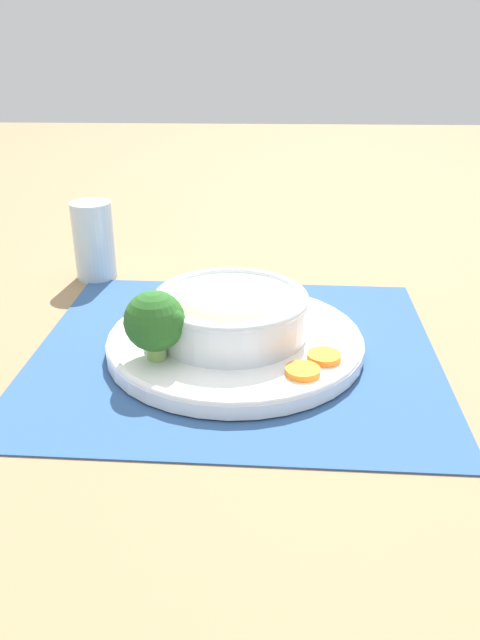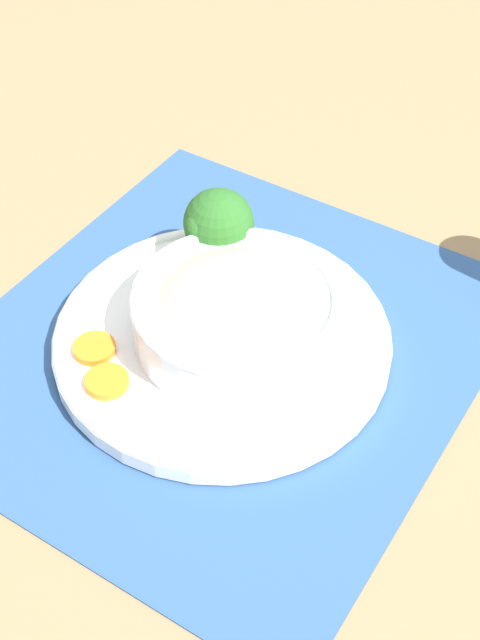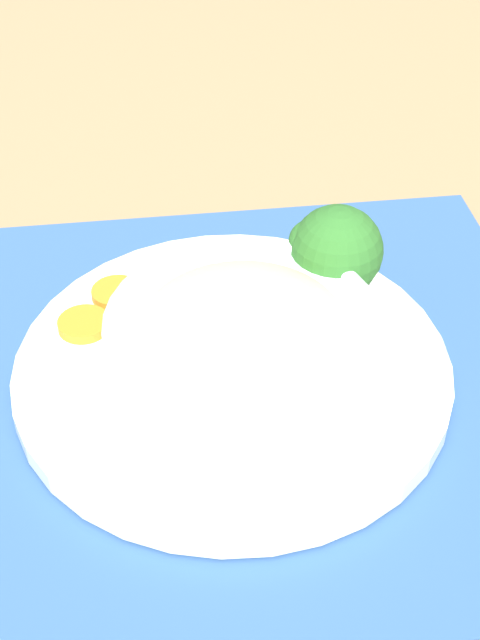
{
  "view_description": "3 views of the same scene",
  "coord_description": "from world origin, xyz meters",
  "views": [
    {
      "loc": [
        -0.03,
        0.68,
        0.36
      ],
      "look_at": [
        -0.01,
        0.0,
        0.04
      ],
      "focal_mm": 35.0,
      "sensor_mm": 36.0,
      "label": 1
    },
    {
      "loc": [
        -0.48,
        -0.31,
        0.6
      ],
      "look_at": [
        0.0,
        -0.02,
        0.05
      ],
      "focal_mm": 50.0,
      "sensor_mm": 36.0,
      "label": 2
    },
    {
      "loc": [
        -0.07,
        -0.46,
        0.45
      ],
      "look_at": [
        0.01,
        0.01,
        0.05
      ],
      "focal_mm": 50.0,
      "sensor_mm": 36.0,
      "label": 3
    }
  ],
  "objects": [
    {
      "name": "plate",
      "position": [
        0.0,
        0.0,
        0.02
      ],
      "size": [
        0.31,
        0.31,
        0.02
      ],
      "color": "white",
      "rests_on": "placemat"
    },
    {
      "name": "ground_plane",
      "position": [
        0.0,
        0.0,
        0.0
      ],
      "size": [
        4.0,
        4.0,
        0.0
      ],
      "primitive_type": "plane",
      "color": "#8C704C"
    },
    {
      "name": "carrot_slice_middle",
      "position": [
        -0.1,
        0.05,
        0.02
      ],
      "size": [
        0.04,
        0.04,
        0.01
      ],
      "color": "orange",
      "rests_on": "plate"
    },
    {
      "name": "broccoli_floret",
      "position": [
        0.09,
        0.06,
        0.07
      ],
      "size": [
        0.07,
        0.07,
        0.08
      ],
      "color": "#84AD5B",
      "rests_on": "plate"
    },
    {
      "name": "carrot_slice_near",
      "position": [
        -0.08,
        0.09,
        0.02
      ],
      "size": [
        0.04,
        0.04,
        0.01
      ],
      "color": "orange",
      "rests_on": "plate"
    },
    {
      "name": "bowl",
      "position": [
        0.01,
        -0.01,
        0.05
      ],
      "size": [
        0.19,
        0.19,
        0.06
      ],
      "color": "silver",
      "rests_on": "plate"
    },
    {
      "name": "placemat",
      "position": [
        0.0,
        0.0,
        0.0
      ],
      "size": [
        0.5,
        0.46,
        0.0
      ],
      "color": "#2D5184",
      "rests_on": "ground_plane"
    }
  ]
}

